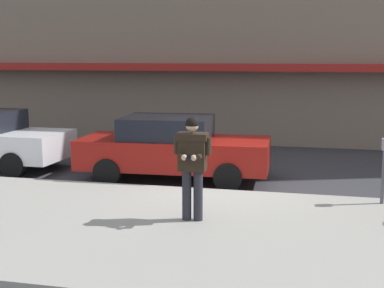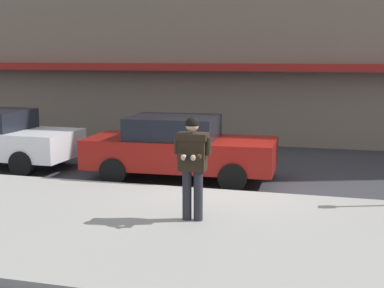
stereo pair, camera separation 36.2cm
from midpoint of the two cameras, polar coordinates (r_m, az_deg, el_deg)
name	(u,v)px [view 1 (the left image)]	position (r m, az deg, el deg)	size (l,w,h in m)	color
ground_plane	(219,193)	(11.73, 2.04, -5.25)	(80.00, 80.00, 0.00)	#333338
sidewalk	(249,235)	(8.86, 4.89, -9.69)	(32.00, 5.30, 0.14)	#99968E
curb_paint_line	(265,195)	(11.64, 6.95, -5.42)	(28.00, 0.12, 0.01)	silver
parked_sedan_mid	(173,148)	(12.81, -2.87, -0.40)	(4.57, 2.07, 1.54)	maroon
man_texting_on_phone	(192,157)	(9.12, -1.11, -1.44)	(0.65, 0.59, 1.81)	#23232B
parking_meter	(384,161)	(10.79, 18.92, -1.77)	(0.12, 0.18, 1.27)	#4C4C51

